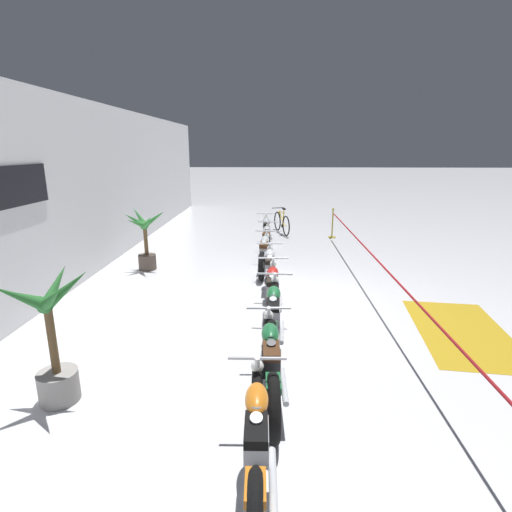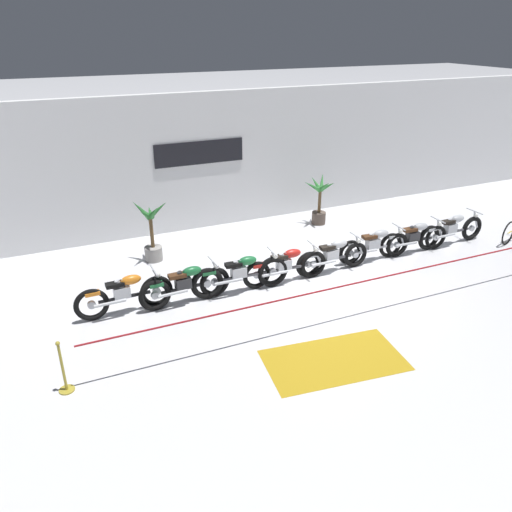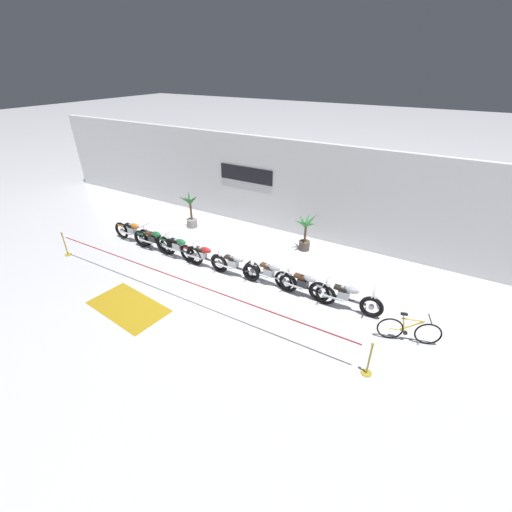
{
  "view_description": "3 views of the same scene",
  "coord_description": "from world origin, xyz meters",
  "px_view_note": "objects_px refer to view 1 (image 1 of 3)",
  "views": [
    {
      "loc": [
        -7.79,
        0.56,
        3.07
      ],
      "look_at": [
        1.05,
        0.91,
        0.68
      ],
      "focal_mm": 28.0,
      "sensor_mm": 36.0,
      "label": 1
    },
    {
      "loc": [
        -5.95,
        -9.46,
        5.99
      ],
      "look_at": [
        -1.41,
        0.88,
        0.72
      ],
      "focal_mm": 35.0,
      "sensor_mm": 36.0,
      "label": 2
    },
    {
      "loc": [
        6.8,
        -8.37,
        7.07
      ],
      "look_at": [
        1.41,
        0.92,
        0.9
      ],
      "focal_mm": 24.0,
      "sensor_mm": 36.0,
      "label": 3
    }
  ],
  "objects_px": {
    "motorcycle_silver_7": "(266,232)",
    "bicycle": "(282,223)",
    "motorcycle_green_1": "(271,364)",
    "stanchion_mid_left": "(332,228)",
    "motorcycle_red_3": "(272,292)",
    "motorcycle_silver_6": "(267,242)",
    "stanchion_far_left": "(401,293)",
    "potted_palm_right_of_row": "(53,346)",
    "motorcycle_silver_4": "(270,270)",
    "motorcycle_green_2": "(273,318)",
    "floor_banner": "(462,332)",
    "motorcycle_orange_0": "(257,442)",
    "motorcycle_silver_5": "(264,254)",
    "potted_palm_left_of_row": "(146,239)"
  },
  "relations": [
    {
      "from": "motorcycle_red_3",
      "to": "floor_banner",
      "type": "distance_m",
      "value": 3.37
    },
    {
      "from": "bicycle",
      "to": "motorcycle_silver_5",
      "type": "bearing_deg",
      "value": 173.44
    },
    {
      "from": "motorcycle_silver_7",
      "to": "motorcycle_red_3",
      "type": "bearing_deg",
      "value": -177.99
    },
    {
      "from": "motorcycle_silver_6",
      "to": "potted_palm_right_of_row",
      "type": "distance_m",
      "value": 7.38
    },
    {
      "from": "motorcycle_green_2",
      "to": "potted_palm_right_of_row",
      "type": "bearing_deg",
      "value": 119.89
    },
    {
      "from": "motorcycle_silver_4",
      "to": "stanchion_far_left",
      "type": "bearing_deg",
      "value": -134.9
    },
    {
      "from": "motorcycle_silver_6",
      "to": "motorcycle_green_2",
      "type": "bearing_deg",
      "value": -178.11
    },
    {
      "from": "motorcycle_red_3",
      "to": "potted_palm_right_of_row",
      "type": "xyz_separation_m",
      "value": [
        -2.76,
        2.66,
        0.29
      ]
    },
    {
      "from": "motorcycle_green_1",
      "to": "potted_palm_right_of_row",
      "type": "height_order",
      "value": "potted_palm_right_of_row"
    },
    {
      "from": "motorcycle_silver_6",
      "to": "floor_banner",
      "type": "distance_m",
      "value": 5.9
    },
    {
      "from": "motorcycle_silver_4",
      "to": "stanchion_mid_left",
      "type": "distance_m",
      "value": 5.92
    },
    {
      "from": "motorcycle_green_1",
      "to": "stanchion_mid_left",
      "type": "height_order",
      "value": "stanchion_mid_left"
    },
    {
      "from": "motorcycle_green_2",
      "to": "stanchion_far_left",
      "type": "distance_m",
      "value": 2.18
    },
    {
      "from": "motorcycle_silver_6",
      "to": "potted_palm_left_of_row",
      "type": "relative_size",
      "value": 1.38
    },
    {
      "from": "motorcycle_red_3",
      "to": "motorcycle_green_1",
      "type": "bearing_deg",
      "value": 179.48
    },
    {
      "from": "motorcycle_silver_5",
      "to": "potted_palm_right_of_row",
      "type": "distance_m",
      "value": 6.12
    },
    {
      "from": "motorcycle_green_1",
      "to": "bicycle",
      "type": "distance_m",
      "value": 10.21
    },
    {
      "from": "motorcycle_silver_6",
      "to": "motorcycle_orange_0",
      "type": "bearing_deg",
      "value": -179.85
    },
    {
      "from": "motorcycle_red_3",
      "to": "motorcycle_silver_6",
      "type": "xyz_separation_m",
      "value": [
        4.17,
        0.17,
        0.0
      ]
    },
    {
      "from": "motorcycle_silver_4",
      "to": "bicycle",
      "type": "height_order",
      "value": "bicycle"
    },
    {
      "from": "stanchion_far_left",
      "to": "stanchion_mid_left",
      "type": "xyz_separation_m",
      "value": [
        7.67,
        -0.0,
        -0.4
      ]
    },
    {
      "from": "motorcycle_green_2",
      "to": "bicycle",
      "type": "relative_size",
      "value": 1.48
    },
    {
      "from": "bicycle",
      "to": "stanchion_far_left",
      "type": "relative_size",
      "value": 0.14
    },
    {
      "from": "motorcycle_silver_7",
      "to": "potted_palm_left_of_row",
      "type": "bearing_deg",
      "value": 131.43
    },
    {
      "from": "motorcycle_silver_6",
      "to": "stanchion_far_left",
      "type": "xyz_separation_m",
      "value": [
        -4.93,
        -2.28,
        0.29
      ]
    },
    {
      "from": "motorcycle_silver_4",
      "to": "potted_palm_right_of_row",
      "type": "relative_size",
      "value": 1.23
    },
    {
      "from": "motorcycle_silver_7",
      "to": "bicycle",
      "type": "height_order",
      "value": "bicycle"
    },
    {
      "from": "motorcycle_green_2",
      "to": "motorcycle_red_3",
      "type": "distance_m",
      "value": 1.23
    },
    {
      "from": "motorcycle_silver_7",
      "to": "potted_palm_right_of_row",
      "type": "xyz_separation_m",
      "value": [
        -8.34,
        2.47,
        0.29
      ]
    },
    {
      "from": "stanchion_far_left",
      "to": "floor_banner",
      "type": "xyz_separation_m",
      "value": [
        0.17,
        -1.17,
        -0.75
      ]
    },
    {
      "from": "motorcycle_silver_7",
      "to": "bicycle",
      "type": "xyz_separation_m",
      "value": [
        2.03,
        -0.54,
        -0.07
      ]
    },
    {
      "from": "motorcycle_red_3",
      "to": "bicycle",
      "type": "relative_size",
      "value": 1.37
    },
    {
      "from": "motorcycle_silver_7",
      "to": "potted_palm_right_of_row",
      "type": "height_order",
      "value": "potted_palm_right_of_row"
    },
    {
      "from": "motorcycle_silver_7",
      "to": "bicycle",
      "type": "distance_m",
      "value": 2.1
    },
    {
      "from": "motorcycle_orange_0",
      "to": "motorcycle_silver_7",
      "type": "height_order",
      "value": "motorcycle_orange_0"
    },
    {
      "from": "potted_palm_right_of_row",
      "to": "motorcycle_silver_4",
      "type": "bearing_deg",
      "value": -31.96
    },
    {
      "from": "motorcycle_orange_0",
      "to": "floor_banner",
      "type": "xyz_separation_m",
      "value": [
        3.39,
        -3.43,
        -0.48
      ]
    },
    {
      "from": "motorcycle_red_3",
      "to": "bicycle",
      "type": "height_order",
      "value": "bicycle"
    },
    {
      "from": "potted_palm_left_of_row",
      "to": "floor_banner",
      "type": "bearing_deg",
      "value": -117.81
    },
    {
      "from": "motorcycle_green_1",
      "to": "motorcycle_green_2",
      "type": "bearing_deg",
      "value": -1.43
    },
    {
      "from": "motorcycle_silver_4",
      "to": "floor_banner",
      "type": "distance_m",
      "value": 3.93
    },
    {
      "from": "motorcycle_silver_4",
      "to": "potted_palm_right_of_row",
      "type": "distance_m",
      "value": 4.93
    },
    {
      "from": "stanchion_mid_left",
      "to": "bicycle",
      "type": "bearing_deg",
      "value": 68.85
    },
    {
      "from": "motorcycle_silver_5",
      "to": "stanchion_far_left",
      "type": "height_order",
      "value": "stanchion_far_left"
    },
    {
      "from": "motorcycle_green_2",
      "to": "potted_palm_right_of_row",
      "type": "height_order",
      "value": "potted_palm_right_of_row"
    },
    {
      "from": "motorcycle_green_1",
      "to": "potted_palm_left_of_row",
      "type": "height_order",
      "value": "potted_palm_left_of_row"
    },
    {
      "from": "motorcycle_orange_0",
      "to": "motorcycle_silver_5",
      "type": "distance_m",
      "value": 6.81
    },
    {
      "from": "floor_banner",
      "to": "motorcycle_silver_6",
      "type": "bearing_deg",
      "value": 42.54
    },
    {
      "from": "motorcycle_green_2",
      "to": "floor_banner",
      "type": "xyz_separation_m",
      "value": [
        0.64,
        -3.28,
        -0.48
      ]
    },
    {
      "from": "stanchion_mid_left",
      "to": "motorcycle_green_2",
      "type": "bearing_deg",
      "value": 165.5
    }
  ]
}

